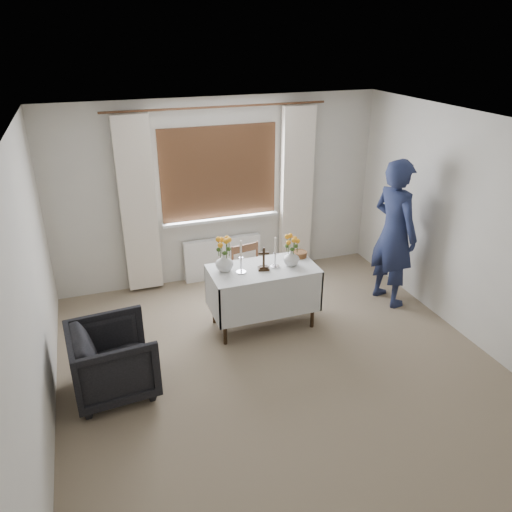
{
  "coord_description": "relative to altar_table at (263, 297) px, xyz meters",
  "views": [
    {
      "loc": [
        -1.67,
        -3.8,
        3.29
      ],
      "look_at": [
        -0.05,
        0.83,
        1.03
      ],
      "focal_mm": 35.0,
      "sensor_mm": 36.0,
      "label": 1
    }
  ],
  "objects": [
    {
      "name": "flower_vase_right",
      "position": [
        0.34,
        -0.03,
        0.48
      ],
      "size": [
        0.22,
        0.22,
        0.2
      ],
      "primitive_type": "imported",
      "rotation": [
        0.0,
        0.0,
        0.19
      ],
      "color": "silver",
      "rests_on": "altar_table"
    },
    {
      "name": "candlestick_left",
      "position": [
        -0.27,
        -0.02,
        0.58
      ],
      "size": [
        0.14,
        0.14,
        0.39
      ],
      "primitive_type": null,
      "rotation": [
        0.0,
        0.0,
        0.3
      ],
      "color": "silver",
      "rests_on": "altar_table"
    },
    {
      "name": "wooden_cross",
      "position": [
        -0.01,
        -0.04,
        0.52
      ],
      "size": [
        0.15,
        0.12,
        0.28
      ],
      "primitive_type": null,
      "rotation": [
        0.0,
        0.0,
        -0.24
      ],
      "color": "black",
      "rests_on": "altar_table"
    },
    {
      "name": "person",
      "position": [
        1.75,
        0.04,
        0.56
      ],
      "size": [
        0.57,
        0.76,
        1.89
      ],
      "primitive_type": "imported",
      "rotation": [
        0.0,
        0.0,
        1.75
      ],
      "color": "navy",
      "rests_on": "ground"
    },
    {
      "name": "wooden_chair",
      "position": [
        -0.03,
        0.35,
        0.05
      ],
      "size": [
        0.45,
        0.45,
        0.86
      ],
      "primitive_type": null,
      "rotation": [
        0.0,
        0.0,
        0.15
      ],
      "color": "#50301B",
      "rests_on": "ground"
    },
    {
      "name": "wicker_basket",
      "position": [
        0.52,
        0.15,
        0.41
      ],
      "size": [
        0.21,
        0.21,
        0.07
      ],
      "primitive_type": "cylinder",
      "rotation": [
        0.0,
        0.0,
        -0.27
      ],
      "color": "brown",
      "rests_on": "altar_table"
    },
    {
      "name": "radiator",
      "position": [
        -0.1,
        1.39,
        -0.08
      ],
      "size": [
        1.1,
        0.1,
        0.6
      ],
      "primitive_type": "cube",
      "color": "white",
      "rests_on": "ground"
    },
    {
      "name": "candlestick_right",
      "position": [
        0.14,
        -0.02,
        0.56
      ],
      "size": [
        0.13,
        0.13,
        0.37
      ],
      "primitive_type": null,
      "rotation": [
        0.0,
        0.0,
        0.24
      ],
      "color": "silver",
      "rests_on": "altar_table"
    },
    {
      "name": "altar_table",
      "position": [
        0.0,
        0.0,
        0.0
      ],
      "size": [
        1.24,
        0.64,
        0.76
      ],
      "primitive_type": "cube",
      "color": "silver",
      "rests_on": "ground"
    },
    {
      "name": "flower_vase_left",
      "position": [
        -0.44,
        0.09,
        0.49
      ],
      "size": [
        0.26,
        0.26,
        0.22
      ],
      "primitive_type": "imported",
      "rotation": [
        0.0,
        0.0,
        0.35
      ],
      "color": "silver",
      "rests_on": "altar_table"
    },
    {
      "name": "armchair",
      "position": [
        -1.77,
        -0.64,
        -0.02
      ],
      "size": [
        0.85,
        0.83,
        0.72
      ],
      "primitive_type": "imported",
      "rotation": [
        0.0,
        0.0,
        1.65
      ],
      "color": "black",
      "rests_on": "ground"
    },
    {
      "name": "ground",
      "position": [
        -0.1,
        -1.03,
        -0.38
      ],
      "size": [
        5.0,
        5.0,
        0.0
      ],
      "primitive_type": "plane",
      "color": "#86765D",
      "rests_on": "ground"
    }
  ]
}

